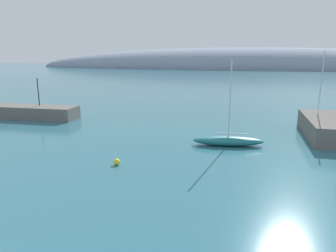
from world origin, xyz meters
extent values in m
cube|color=#66605B|center=(-23.74, 33.40, 0.99)|extent=(19.87, 5.12, 1.99)
ellipsoid|color=gray|center=(7.96, 222.67, 0.00)|extent=(326.48, 57.43, 29.84)
ellipsoid|color=red|center=(21.53, 35.71, 0.46)|extent=(2.21, 8.56, 0.92)
cylinder|color=silver|center=(21.53, 35.71, 5.73)|extent=(0.14, 0.14, 9.62)
cube|color=silver|center=(21.56, 36.09, 1.27)|extent=(0.33, 3.81, 0.10)
ellipsoid|color=#1E6B70|center=(10.48, 25.95, 0.53)|extent=(8.12, 3.15, 1.05)
cylinder|color=silver|center=(10.48, 25.95, 5.34)|extent=(0.15, 0.15, 8.58)
cube|color=silver|center=(10.83, 26.00, 1.40)|extent=(3.53, 0.68, 0.10)
sphere|color=yellow|center=(0.80, 16.95, 0.30)|extent=(0.60, 0.60, 0.60)
cylinder|color=black|center=(-20.36, 34.20, 4.16)|extent=(0.16, 0.16, 4.35)
sphere|color=#EAEACC|center=(-20.36, 34.20, 6.52)|extent=(0.36, 0.36, 0.36)
camera|label=1|loc=(12.25, -7.94, 10.11)|focal=32.57mm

